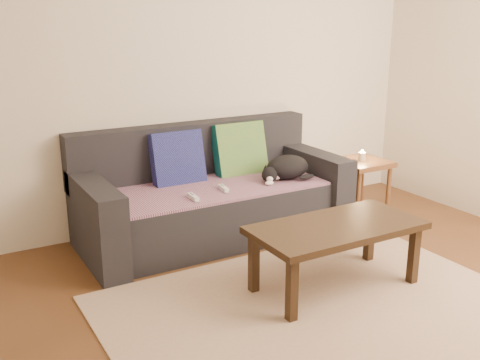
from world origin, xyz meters
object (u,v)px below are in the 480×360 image
object	(u,v)px
sofa	(211,199)
coffee_table	(336,233)
cat	(286,168)
wii_remote_a	(193,197)
side_table	(361,171)
wii_remote_b	(223,188)

from	to	relation	value
sofa	coffee_table	world-z (taller)	sofa
cat	wii_remote_a	world-z (taller)	cat
cat	wii_remote_a	bearing A→B (deg)	-148.53
sofa	side_table	xyz separation A→B (m)	(1.29, -0.31, 0.13)
coffee_table	cat	bearing A→B (deg)	73.12
coffee_table	wii_remote_a	bearing A→B (deg)	121.57
cat	side_table	world-z (taller)	cat
sofa	wii_remote_b	bearing A→B (deg)	-92.31
coffee_table	wii_remote_b	bearing A→B (deg)	105.34
cat	sofa	bearing A→B (deg)	-174.47
wii_remote_b	side_table	bearing A→B (deg)	-85.67
wii_remote_b	sofa	bearing A→B (deg)	5.60
coffee_table	side_table	bearing A→B (deg)	42.02
side_table	wii_remote_a	bearing A→B (deg)	179.99
sofa	wii_remote_b	xyz separation A→B (m)	(-0.01, -0.22, 0.15)
wii_remote_a	wii_remote_b	xyz separation A→B (m)	(0.29, 0.08, 0.00)
cat	coffee_table	world-z (taller)	cat
wii_remote_a	coffee_table	xyz separation A→B (m)	(0.57, -0.92, -0.07)
side_table	coffee_table	world-z (taller)	side_table
side_table	wii_remote_b	bearing A→B (deg)	176.41
sofa	wii_remote_b	distance (m)	0.27
cat	side_table	distance (m)	0.72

